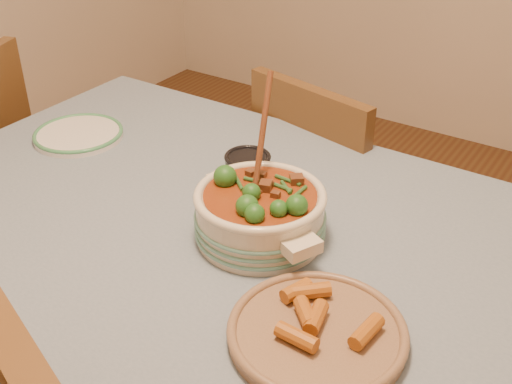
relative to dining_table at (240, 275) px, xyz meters
The scene contains 6 objects.
dining_table is the anchor object (origin of this frame).
stew_casserole 0.16m from the dining_table, 48.69° to the left, with size 0.34×0.34×0.31m.
white_plate 0.65m from the dining_table, 166.80° to the left, with size 0.25×0.25×0.02m.
condiment_bowl 0.29m from the dining_table, 120.49° to the left, with size 0.13×0.13×0.06m.
fried_plate 0.33m from the dining_table, 30.86° to the right, with size 0.36×0.36×0.05m.
chair_far 0.68m from the dining_table, 100.90° to the left, with size 0.48×0.48×0.87m.
Camera 1 is at (0.61, -0.87, 1.52)m, focal length 45.00 mm.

